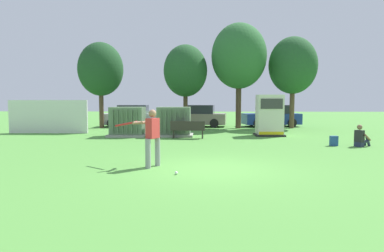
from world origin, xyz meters
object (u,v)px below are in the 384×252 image
(batter, at_px, (151,135))
(parked_car_right_of_center, at_px, (272,116))
(transformer_west, at_px, (128,122))
(transformer_mid_west, at_px, (174,122))
(parked_car_leftmost, at_px, (132,117))
(parked_car_left_of_center, at_px, (198,117))
(backpack, at_px, (334,141))
(sports_ball, at_px, (176,173))
(generator_enclosure, at_px, (269,116))
(seated_spectator, at_px, (361,138))
(park_bench, at_px, (188,128))

(batter, distance_m, parked_car_right_of_center, 17.31)
(transformer_west, bearing_deg, transformer_mid_west, 3.53)
(parked_car_leftmost, bearing_deg, parked_car_right_of_center, 3.03)
(transformer_west, bearing_deg, parked_car_right_of_center, 37.66)
(transformer_west, relative_size, parked_car_leftmost, 0.50)
(parked_car_left_of_center, bearing_deg, parked_car_right_of_center, 2.37)
(parked_car_leftmost, bearing_deg, backpack, -43.16)
(transformer_mid_west, xyz_separation_m, batter, (0.05, -8.87, 0.19))
(parked_car_leftmost, relative_size, parked_car_left_of_center, 0.97)
(batter, relative_size, sports_ball, 19.33)
(sports_ball, distance_m, backpack, 8.87)
(transformer_west, xyz_separation_m, backpack, (9.93, -3.72, -0.57))
(parked_car_right_of_center, bearing_deg, transformer_west, -142.34)
(batter, xyz_separation_m, sports_ball, (0.84, -1.06, -0.93))
(transformer_mid_west, relative_size, batter, 1.21)
(generator_enclosure, distance_m, seated_spectator, 5.44)
(sports_ball, relative_size, parked_car_right_of_center, 0.02)
(seated_spectator, relative_size, parked_car_right_of_center, 0.22)
(backpack, bearing_deg, park_bench, 158.07)
(park_bench, height_order, batter, batter)
(transformer_mid_west, bearing_deg, park_bench, -56.67)
(park_bench, bearing_deg, generator_enclosure, 19.18)
(batter, height_order, parked_car_right_of_center, batter)
(backpack, bearing_deg, batter, -145.70)
(transformer_west, distance_m, park_bench, 3.56)
(transformer_mid_west, xyz_separation_m, sports_ball, (0.89, -9.94, -0.74))
(transformer_mid_west, bearing_deg, parked_car_left_of_center, 79.60)
(transformer_west, xyz_separation_m, seated_spectator, (11.02, -3.91, -0.41))
(batter, bearing_deg, transformer_mid_west, 90.34)
(seated_spectator, bearing_deg, transformer_west, 160.46)
(seated_spectator, height_order, parked_car_left_of_center, parked_car_left_of_center)
(generator_enclosure, relative_size, sports_ball, 25.56)
(transformer_west, bearing_deg, parked_car_leftmost, 99.77)
(seated_spectator, bearing_deg, transformer_mid_west, 154.30)
(seated_spectator, bearing_deg, backpack, 170.24)
(seated_spectator, bearing_deg, parked_car_leftmost, 139.00)
(parked_car_leftmost, bearing_deg, transformer_west, -80.23)
(generator_enclosure, bearing_deg, sports_ball, -113.43)
(transformer_mid_west, height_order, parked_car_left_of_center, same)
(sports_ball, bearing_deg, transformer_west, 109.47)
(transformer_west, relative_size, backpack, 4.77)
(parked_car_right_of_center, bearing_deg, seated_spectator, -81.52)
(transformer_west, bearing_deg, generator_enclosure, 3.50)
(park_bench, bearing_deg, transformer_mid_west, 123.33)
(batter, height_order, seated_spectator, batter)
(transformer_mid_west, height_order, parked_car_leftmost, same)
(transformer_mid_west, relative_size, sports_ball, 23.33)
(park_bench, bearing_deg, parked_car_left_of_center, 86.92)
(park_bench, distance_m, sports_ball, 8.70)
(generator_enclosure, relative_size, parked_car_left_of_center, 0.53)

